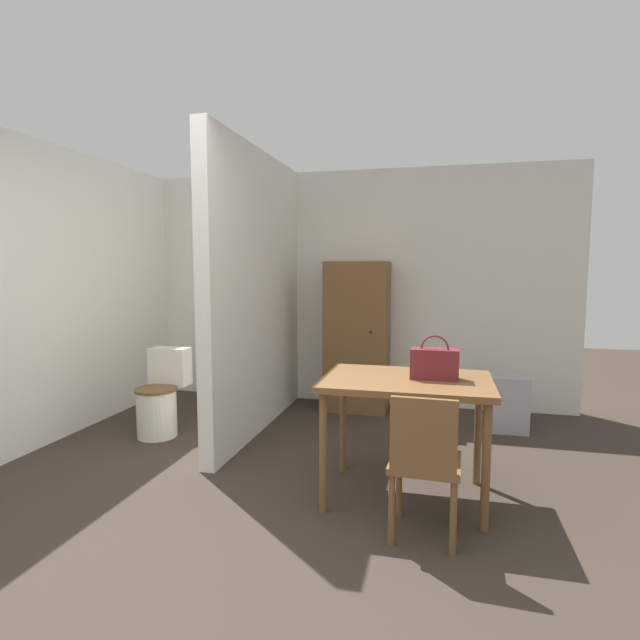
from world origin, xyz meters
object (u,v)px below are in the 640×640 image
dining_table (406,393)px  space_heater (508,404)px  handbag (434,363)px  wooden_chair (424,460)px  wooden_cabinet (357,336)px  toilet (161,398)px

dining_table → space_heater: (0.80, 1.52, -0.43)m
handbag → space_heater: handbag is taller
wooden_chair → wooden_cabinet: size_ratio=0.53×
dining_table → handbag: bearing=7.7°
toilet → space_heater: size_ratio=1.48×
wooden_cabinet → toilet: bearing=-142.3°
space_heater → wooden_cabinet: bearing=163.7°
handbag → wooden_cabinet: bearing=112.7°
dining_table → space_heater: dining_table is taller
wooden_chair → space_heater: bearing=74.1°
handbag → space_heater: size_ratio=0.58×
toilet → wooden_cabinet: size_ratio=0.49×
space_heater → wooden_chair: bearing=-108.5°
handbag → wooden_cabinet: wooden_cabinet is taller
space_heater → dining_table: bearing=-117.9°
dining_table → space_heater: 1.77m
handbag → wooden_chair: bearing=-93.8°
wooden_cabinet → space_heater: (1.44, -0.42, -0.52)m
dining_table → wooden_chair: wooden_chair is taller
wooden_chair → dining_table: bearing=107.7°
wooden_cabinet → dining_table: bearing=-71.9°
toilet → wooden_cabinet: (1.56, 1.21, 0.44)m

